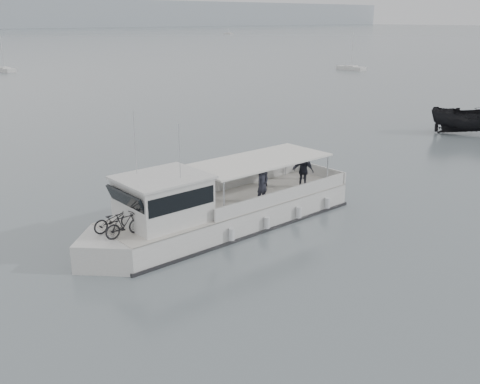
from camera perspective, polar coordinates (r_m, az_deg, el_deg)
ground at (r=25.25m, az=1.45°, el=-4.53°), size 1400.00×1400.00×0.00m
tour_boat at (r=25.24m, az=-3.11°, el=-2.07°), size 14.92×3.95×6.24m
dark_motorboat at (r=51.15m, az=23.25°, el=7.12°), size 6.11×6.51×2.51m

